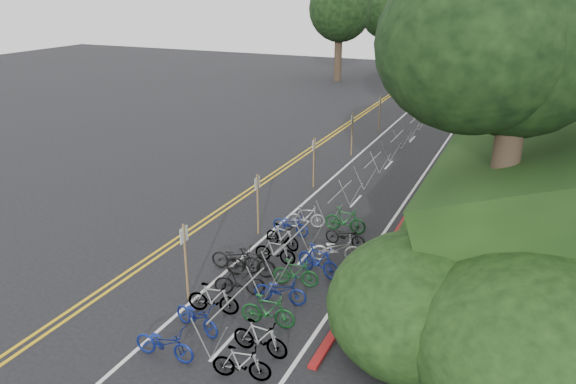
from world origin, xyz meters
The scene contains 9 objects.
ground centered at (0.00, 0.00, 0.00)m, with size 120.00×120.00×0.00m, color black.
road_markings centered at (0.63, 10.10, 0.00)m, with size 7.47×80.00×0.01m.
red_curb centered at (5.70, 12.00, 0.05)m, with size 0.25×28.00×0.10m, color maroon.
bike_rack_front centered at (3.05, -1.10, 0.86)m, with size 1.13×3.35×1.15m.
bike_racks_rest centered at (3.00, 13.00, 0.85)m, with size 1.14×23.00×1.17m.
signpost_near centered at (0.83, -0.36, 1.48)m, with size 0.08×0.40×2.60m.
signposts_rest centered at (0.60, 14.00, 1.43)m, with size 0.08×18.40×2.50m.
bike_front centered at (1.28, 1.96, 0.48)m, with size 1.84×0.64×0.97m, color black.
bike_valet centered at (3.01, 1.69, 0.48)m, with size 3.43×11.47×1.09m.
Camera 1 is at (10.04, -13.25, 9.43)m, focal length 35.00 mm.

